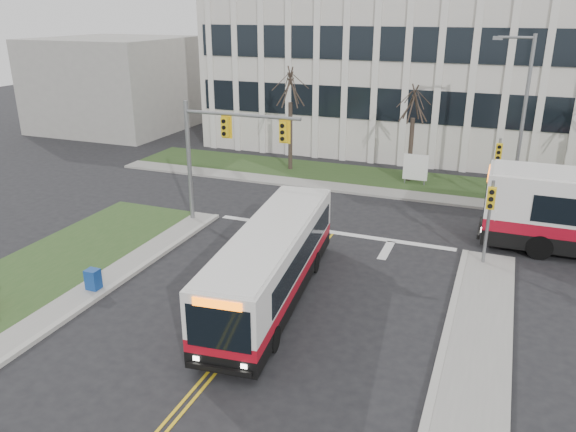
{
  "coord_description": "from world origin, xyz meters",
  "views": [
    {
      "loc": [
        7.4,
        -16.58,
        10.43
      ],
      "look_at": [
        -0.89,
        4.55,
        2.0
      ],
      "focal_mm": 35.0,
      "sensor_mm": 36.0,
      "label": 1
    }
  ],
  "objects_px": {
    "streetlight": "(521,112)",
    "newspaper_box_blue": "(93,281)",
    "directory_sign": "(415,168)",
    "bus_main": "(272,265)"
  },
  "relations": [
    {
      "from": "bus_main",
      "to": "newspaper_box_blue",
      "type": "distance_m",
      "value": 7.06
    },
    {
      "from": "directory_sign",
      "to": "bus_main",
      "type": "xyz_separation_m",
      "value": [
        -2.61,
        -16.58,
        0.24
      ]
    },
    {
      "from": "streetlight",
      "to": "newspaper_box_blue",
      "type": "height_order",
      "value": "streetlight"
    },
    {
      "from": "streetlight",
      "to": "bus_main",
      "type": "bearing_deg",
      "value": -118.04
    },
    {
      "from": "directory_sign",
      "to": "bus_main",
      "type": "distance_m",
      "value": 16.79
    },
    {
      "from": "bus_main",
      "to": "newspaper_box_blue",
      "type": "xyz_separation_m",
      "value": [
        -6.69,
        -2.06,
        -0.94
      ]
    },
    {
      "from": "streetlight",
      "to": "directory_sign",
      "type": "xyz_separation_m",
      "value": [
        -5.53,
        1.3,
        -4.02
      ]
    },
    {
      "from": "streetlight",
      "to": "newspaper_box_blue",
      "type": "xyz_separation_m",
      "value": [
        -14.83,
        -17.34,
        -4.72
      ]
    },
    {
      "from": "directory_sign",
      "to": "bus_main",
      "type": "height_order",
      "value": "bus_main"
    },
    {
      "from": "bus_main",
      "to": "newspaper_box_blue",
      "type": "relative_size",
      "value": 11.15
    }
  ]
}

